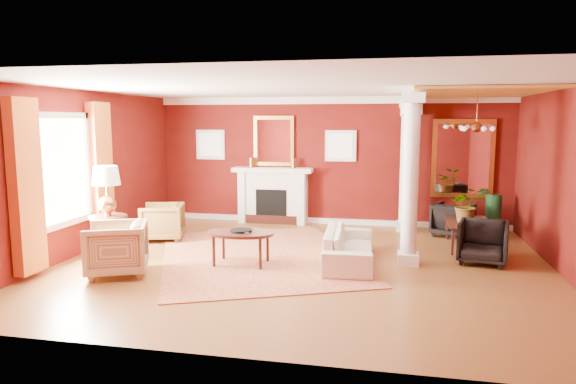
% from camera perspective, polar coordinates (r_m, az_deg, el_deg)
% --- Properties ---
extents(ground, '(8.00, 8.00, 0.00)m').
position_cam_1_polar(ground, '(8.62, 1.72, -7.99)').
color(ground, brown).
rests_on(ground, ground).
extents(room_shell, '(8.04, 7.04, 2.92)m').
position_cam_1_polar(room_shell, '(8.29, 1.78, 5.54)').
color(room_shell, '#5B120C').
rests_on(room_shell, ground).
extents(fireplace, '(1.85, 0.42, 1.29)m').
position_cam_1_polar(fireplace, '(11.92, -1.71, -0.37)').
color(fireplace, white).
rests_on(fireplace, ground).
extents(overmantel_mirror, '(0.95, 0.07, 1.15)m').
position_cam_1_polar(overmantel_mirror, '(11.94, -1.59, 5.70)').
color(overmantel_mirror, gold).
rests_on(overmantel_mirror, fireplace).
extents(flank_window_left, '(0.70, 0.07, 0.70)m').
position_cam_1_polar(flank_window_left, '(12.40, -8.60, 5.23)').
color(flank_window_left, white).
rests_on(flank_window_left, room_shell).
extents(flank_window_right, '(0.70, 0.07, 0.70)m').
position_cam_1_polar(flank_window_right, '(11.70, 5.87, 5.12)').
color(flank_window_right, white).
rests_on(flank_window_right, room_shell).
extents(left_window, '(0.21, 2.55, 2.60)m').
position_cam_1_polar(left_window, '(9.28, -23.36, 1.47)').
color(left_window, white).
rests_on(left_window, room_shell).
extents(column_front, '(0.36, 0.36, 2.80)m').
position_cam_1_polar(column_front, '(8.52, 13.45, 1.41)').
color(column_front, white).
rests_on(column_front, ground).
extents(column_back, '(0.36, 0.36, 2.80)m').
position_cam_1_polar(column_back, '(11.21, 13.01, 2.93)').
color(column_back, white).
rests_on(column_back, ground).
extents(header_beam, '(0.30, 3.20, 0.32)m').
position_cam_1_polar(header_beam, '(10.08, 13.38, 9.18)').
color(header_beam, white).
rests_on(header_beam, column_front).
extents(amber_ceiling, '(2.30, 3.40, 0.04)m').
position_cam_1_polar(amber_ceiling, '(10.04, 20.13, 10.35)').
color(amber_ceiling, gold).
rests_on(amber_ceiling, room_shell).
extents(dining_mirror, '(1.30, 0.07, 1.70)m').
position_cam_1_polar(dining_mirror, '(11.75, 18.84, 3.53)').
color(dining_mirror, gold).
rests_on(dining_mirror, room_shell).
extents(chandelier, '(0.60, 0.62, 0.75)m').
position_cam_1_polar(chandelier, '(10.08, 20.20, 6.79)').
color(chandelier, '#AB6F35').
rests_on(chandelier, room_shell).
extents(crown_trim, '(8.00, 0.08, 0.16)m').
position_cam_1_polar(crown_trim, '(11.72, 4.70, 10.13)').
color(crown_trim, white).
rests_on(crown_trim, room_shell).
extents(base_trim, '(8.00, 0.08, 0.12)m').
position_cam_1_polar(base_trim, '(11.93, 4.55, -3.23)').
color(base_trim, white).
rests_on(base_trim, ground).
extents(rug, '(4.66, 5.22, 0.02)m').
position_cam_1_polar(rug, '(9.10, -3.41, -7.09)').
color(rug, maroon).
rests_on(rug, ground).
extents(sofa, '(0.68, 2.00, 0.77)m').
position_cam_1_polar(sofa, '(8.62, 6.81, -5.39)').
color(sofa, beige).
rests_on(sofa, ground).
extents(armchair_leopard, '(0.92, 0.96, 0.81)m').
position_cam_1_polar(armchair_leopard, '(10.52, -13.80, -3.04)').
color(armchair_leopard, black).
rests_on(armchair_leopard, ground).
extents(armchair_stripe, '(1.10, 1.13, 0.90)m').
position_cam_1_polar(armchair_stripe, '(8.36, -18.54, -5.71)').
color(armchair_stripe, tan).
rests_on(armchair_stripe, ground).
extents(coffee_table, '(1.11, 1.11, 0.56)m').
position_cam_1_polar(coffee_table, '(8.48, -5.25, -4.72)').
color(coffee_table, black).
rests_on(coffee_table, ground).
extents(coffee_book, '(0.17, 0.04, 0.23)m').
position_cam_1_polar(coffee_book, '(8.43, -5.32, -3.66)').
color(coffee_book, black).
rests_on(coffee_book, coffee_table).
extents(side_table, '(0.64, 0.64, 1.60)m').
position_cam_1_polar(side_table, '(9.27, -19.47, -0.41)').
color(side_table, black).
rests_on(side_table, ground).
extents(dining_table, '(0.53, 1.42, 0.79)m').
position_cam_1_polar(dining_table, '(10.19, 19.53, -3.68)').
color(dining_table, black).
rests_on(dining_table, ground).
extents(dining_chair_near, '(0.91, 0.87, 0.79)m').
position_cam_1_polar(dining_chair_near, '(9.16, 20.86, -5.01)').
color(dining_chair_near, black).
rests_on(dining_chair_near, ground).
extents(dining_chair_far, '(0.95, 0.93, 0.76)m').
position_cam_1_polar(dining_chair_far, '(11.09, 17.86, -2.77)').
color(dining_chair_far, black).
rests_on(dining_chair_far, ground).
extents(green_urn, '(0.36, 0.36, 0.86)m').
position_cam_1_polar(green_urn, '(11.54, 21.81, -2.76)').
color(green_urn, '#133C1C').
rests_on(green_urn, ground).
extents(potted_plant, '(0.71, 0.76, 0.51)m').
position_cam_1_polar(potted_plant, '(10.00, 19.31, -0.11)').
color(potted_plant, '#26591E').
rests_on(potted_plant, dining_table).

